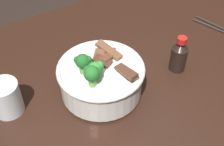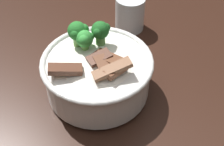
{
  "view_description": "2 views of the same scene",
  "coord_description": "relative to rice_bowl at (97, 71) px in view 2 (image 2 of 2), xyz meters",
  "views": [
    {
      "loc": [
        -0.34,
        -0.53,
        1.4
      ],
      "look_at": [
        -0.02,
        -0.01,
        0.8
      ],
      "focal_mm": 49.48,
      "sensor_mm": 36.0,
      "label": 1
    },
    {
      "loc": [
        0.39,
        0.01,
        1.29
      ],
      "look_at": [
        -0.1,
        -0.0,
        0.8
      ],
      "focal_mm": 50.75,
      "sensor_mm": 36.0,
      "label": 2
    }
  ],
  "objects": [
    {
      "name": "drinking_glass",
      "position": [
        -0.23,
        0.07,
        -0.02
      ],
      "size": [
        0.08,
        0.08,
        0.09
      ],
      "color": "white",
      "rests_on": "dining_table"
    },
    {
      "name": "rice_bowl",
      "position": [
        0.0,
        0.0,
        0.0
      ],
      "size": [
        0.23,
        0.23,
        0.15
      ],
      "color": "white",
      "rests_on": "dining_table"
    }
  ]
}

